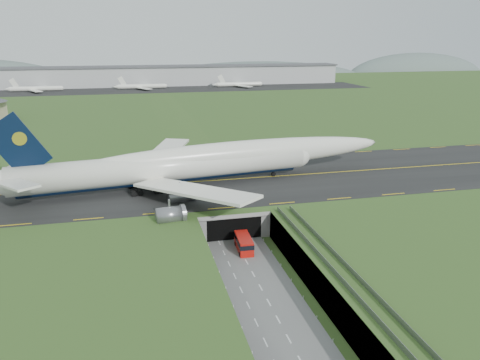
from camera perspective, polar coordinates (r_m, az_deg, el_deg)
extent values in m
plane|color=#315220|center=(95.02, 0.37, -9.28)|extent=(900.00, 900.00, 0.00)
cube|color=gray|center=(93.74, 0.38, -7.63)|extent=(800.00, 800.00, 6.00)
cube|color=slate|center=(88.51, 1.54, -11.30)|extent=(12.00, 75.00, 0.20)
cube|color=black|center=(122.95, -3.25, -0.09)|extent=(800.00, 44.00, 0.18)
cube|color=gray|center=(110.05, -1.96, -2.45)|extent=(16.00, 22.00, 1.00)
cube|color=gray|center=(109.84, -5.54, -3.95)|extent=(2.00, 22.00, 6.00)
cube|color=gray|center=(112.39, 1.56, -3.38)|extent=(2.00, 22.00, 6.00)
cube|color=black|center=(106.51, -1.41, -4.84)|extent=(12.00, 12.00, 5.00)
cube|color=#A8A8A3|center=(99.87, -0.70, -4.43)|extent=(17.00, 0.50, 0.80)
cube|color=#A8A8A3|center=(80.12, 11.39, -10.25)|extent=(3.00, 53.00, 0.50)
cube|color=gray|center=(79.25, 10.49, -9.90)|extent=(0.06, 53.00, 1.00)
cube|color=gray|center=(80.34, 12.34, -9.63)|extent=(0.06, 53.00, 1.00)
cylinder|color=#A8A8A3|center=(74.24, 14.37, -15.47)|extent=(0.90, 0.90, 5.60)
cylinder|color=#A8A8A3|center=(83.50, 10.55, -11.34)|extent=(0.90, 0.90, 5.60)
cylinder|color=#A8A8A3|center=(93.39, 7.60, -8.02)|extent=(0.90, 0.90, 5.60)
cylinder|color=white|center=(116.57, -8.91, 1.55)|extent=(72.72, 16.23, 6.82)
sphere|color=white|center=(128.60, 7.08, 3.07)|extent=(7.50, 7.50, 6.68)
ellipsoid|color=white|center=(121.51, 0.12, 3.13)|extent=(83.66, 17.14, 7.16)
ellipsoid|color=black|center=(127.92, 6.67, 3.40)|extent=(5.12, 3.58, 2.39)
cylinder|color=black|center=(117.29, -8.85, 0.30)|extent=(68.62, 11.84, 2.86)
cube|color=white|center=(133.44, -9.55, 3.00)|extent=(19.11, 32.36, 2.87)
cube|color=white|center=(122.14, -25.08, 1.62)|extent=(8.60, 12.67, 1.09)
cube|color=white|center=(101.42, -5.66, -1.27)|extent=(25.36, 29.87, 2.87)
cube|color=white|center=(106.74, -25.58, -0.47)|extent=(10.72, 12.33, 1.09)
cube|color=black|center=(112.94, -25.45, 3.79)|extent=(13.52, 2.41, 15.08)
cylinder|color=gold|center=(112.59, -25.28, 4.61)|extent=(3.06, 1.13, 2.98)
cylinder|color=slate|center=(127.45, -9.45, 0.81)|extent=(5.95, 4.21, 3.52)
cylinder|color=slate|center=(137.30, -12.45, 1.80)|extent=(5.95, 4.21, 3.52)
cylinder|color=slate|center=(108.53, -7.27, -1.94)|extent=(5.95, 4.21, 3.52)
cylinder|color=slate|center=(97.23, -8.58, -4.26)|extent=(5.95, 4.21, 3.52)
cylinder|color=black|center=(126.68, 4.10, 0.73)|extent=(1.23, 0.68, 1.17)
cube|color=black|center=(117.02, -11.10, -0.84)|extent=(7.31, 8.23, 1.49)
cube|color=red|center=(96.58, 0.48, -7.73)|extent=(3.11, 7.49, 2.95)
cube|color=black|center=(96.34, 0.48, -7.41)|extent=(3.17, 7.59, 0.98)
cube|color=black|center=(97.10, 0.47, -8.39)|extent=(2.89, 6.99, 0.49)
cylinder|color=black|center=(94.67, -0.01, -9.02)|extent=(0.39, 0.90, 0.88)
cylinder|color=black|center=(99.04, -0.53, -7.80)|extent=(0.39, 0.90, 0.88)
cylinder|color=black|center=(95.12, 1.52, -8.90)|extent=(0.39, 0.90, 0.88)
cylinder|color=black|center=(99.47, 0.93, -7.69)|extent=(0.39, 0.90, 0.88)
cube|color=#B2B2B2|center=(384.47, -10.49, 12.34)|extent=(300.00, 22.00, 15.00)
cube|color=#4C4C51|center=(383.99, -10.55, 13.46)|extent=(302.00, 24.00, 1.20)
cube|color=black|center=(355.27, -10.15, 10.82)|extent=(320.00, 50.00, 0.08)
cylinder|color=white|center=(365.00, -23.61, 10.18)|extent=(34.00, 3.20, 3.20)
cylinder|color=white|center=(359.61, -11.88, 11.12)|extent=(34.00, 3.20, 3.20)
cylinder|color=white|center=(369.15, -0.09, 11.61)|extent=(34.00, 3.20, 3.20)
ellipsoid|color=slate|center=(533.68, 2.03, 11.90)|extent=(260.00, 91.00, 44.00)
ellipsoid|color=slate|center=(617.18, 20.64, 11.53)|extent=(180.00, 63.00, 60.00)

